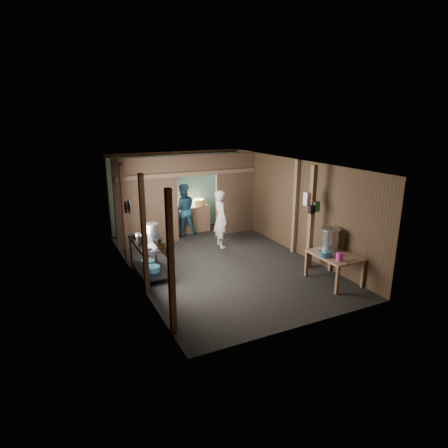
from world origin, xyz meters
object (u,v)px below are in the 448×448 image
stove_pot_large (152,230)px  cook (221,219)px  yellow_tub (199,202)px  pink_bucket (339,257)px  stock_pot (330,239)px  gas_range (151,259)px  prep_table (334,268)px

stove_pot_large → cook: size_ratio=0.20×
stove_pot_large → yellow_tub: stove_pot_large is taller
pink_bucket → cook: size_ratio=0.10×
stock_pot → cook: cook is taller
stock_pot → pink_bucket: 0.73m
pink_bucket → yellow_tub: (-1.04, 5.51, 0.19)m
gas_range → stock_pot: stock_pot is taller
prep_table → stove_pot_large: 4.44m
stock_pot → gas_range: bearing=154.2°
yellow_tub → stock_pot: bearing=-74.6°
stock_pot → pink_bucket: bearing=-114.5°
stove_pot_large → stock_pot: stock_pot is taller
prep_table → stock_pot: stock_pot is taller
gas_range → stock_pot: (3.83, -1.86, 0.49)m
yellow_tub → pink_bucket: bearing=-79.3°
pink_bucket → yellow_tub: yellow_tub is taller
prep_table → stove_pot_large: size_ratio=3.37×
gas_range → pink_bucket: gas_range is taller
gas_range → pink_bucket: (3.54, -2.51, 0.33)m
prep_table → stove_pot_large: (-3.54, 2.60, 0.68)m
stock_pot → yellow_tub: 5.04m
cook → stock_pot: bearing=-149.4°
stock_pot → yellow_tub: stock_pot is taller
yellow_tub → cook: 1.83m
pink_bucket → yellow_tub: bearing=100.7°
gas_range → prep_table: gas_range is taller
gas_range → stove_pot_large: 0.73m
gas_range → yellow_tub: size_ratio=3.95×
prep_table → yellow_tub: 5.37m
prep_table → pink_bucket: size_ratio=6.45×
prep_table → yellow_tub: size_ratio=3.06×
stove_pot_large → stock_pot: bearing=-31.8°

